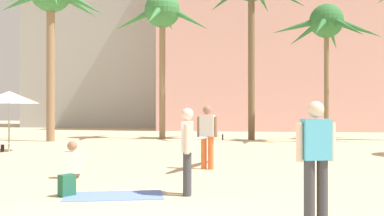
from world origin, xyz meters
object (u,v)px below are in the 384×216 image
at_px(palm_tree_far_left, 51,1).
at_px(person_far_left, 187,147).
at_px(person_near_right, 316,156).
at_px(cafe_umbrella_3, 9,97).
at_px(beach_towel, 114,196).
at_px(person_near_left, 73,165).
at_px(person_mid_left, 208,135).
at_px(palm_tree_left, 162,17).
at_px(palm_tree_right, 326,27).
at_px(backpack, 67,186).

relative_size(palm_tree_far_left, person_far_left, 5.33).
bearing_deg(person_near_right, cafe_umbrella_3, 30.47).
distance_m(beach_towel, person_far_left, 1.69).
height_order(cafe_umbrella_3, person_near_left, cafe_umbrella_3).
distance_m(beach_towel, person_mid_left, 4.63).
distance_m(palm_tree_left, beach_towel, 18.67).
height_order(cafe_umbrella_3, person_far_left, cafe_umbrella_3).
xyz_separation_m(person_mid_left, person_near_left, (-3.14, -2.09, -0.63)).
bearing_deg(person_near_right, palm_tree_right, -25.32).
bearing_deg(palm_tree_far_left, person_far_left, -56.49).
bearing_deg(palm_tree_right, person_near_right, -99.57).
bearing_deg(backpack, palm_tree_left, -51.44).
relative_size(palm_tree_far_left, beach_towel, 4.82).
xyz_separation_m(palm_tree_left, backpack, (1.57, -17.25, -6.83)).
bearing_deg(person_near_left, person_near_right, -145.18).
height_order(palm_tree_far_left, palm_tree_left, palm_tree_far_left).
distance_m(palm_tree_right, person_mid_left, 13.35).
relative_size(backpack, person_mid_left, 0.13).
xyz_separation_m(beach_towel, backpack, (-0.90, -0.12, 0.19)).
xyz_separation_m(palm_tree_right, cafe_umbrella_3, (-13.31, -7.31, -3.81)).
height_order(beach_towel, person_near_left, person_near_left).
xyz_separation_m(palm_tree_right, person_near_right, (-2.91, -17.27, -4.98)).
height_order(palm_tree_left, backpack, palm_tree_left).
height_order(palm_tree_far_left, person_near_right, palm_tree_far_left).
xyz_separation_m(beach_towel, person_near_left, (-1.74, 2.23, 0.30)).
relative_size(palm_tree_left, person_mid_left, 2.70).
distance_m(palm_tree_right, person_far_left, 16.89).
distance_m(palm_tree_far_left, person_near_right, 20.68).
bearing_deg(palm_tree_right, person_near_left, -121.53).
height_order(palm_tree_far_left, backpack, palm_tree_far_left).
bearing_deg(person_mid_left, person_far_left, 10.30).
xyz_separation_m(person_mid_left, person_near_right, (2.15, -5.99, 0.04)).
xyz_separation_m(backpack, person_near_right, (4.45, -1.55, 0.78)).
bearing_deg(person_far_left, cafe_umbrella_3, 129.83).
height_order(palm_tree_left, person_far_left, palm_tree_left).
bearing_deg(cafe_umbrella_3, backpack, -54.75).
relative_size(backpack, person_near_right, 0.24).
distance_m(palm_tree_far_left, palm_tree_left, 6.13).
bearing_deg(beach_towel, palm_tree_far_left, 118.89).
bearing_deg(person_near_left, palm_tree_left, -16.00).
distance_m(cafe_umbrella_3, person_near_left, 8.14).
height_order(palm_tree_right, person_far_left, palm_tree_right).
bearing_deg(beach_towel, person_near_right, -25.27).
distance_m(beach_towel, backpack, 0.93).
height_order(beach_towel, backpack, backpack).
xyz_separation_m(backpack, person_far_left, (2.28, 0.42, 0.73)).
height_order(person_mid_left, person_far_left, person_mid_left).
bearing_deg(palm_tree_left, person_far_left, -77.12).
xyz_separation_m(palm_tree_right, beach_towel, (-6.46, -15.60, -5.96)).
bearing_deg(palm_tree_right, palm_tree_left, 170.29).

